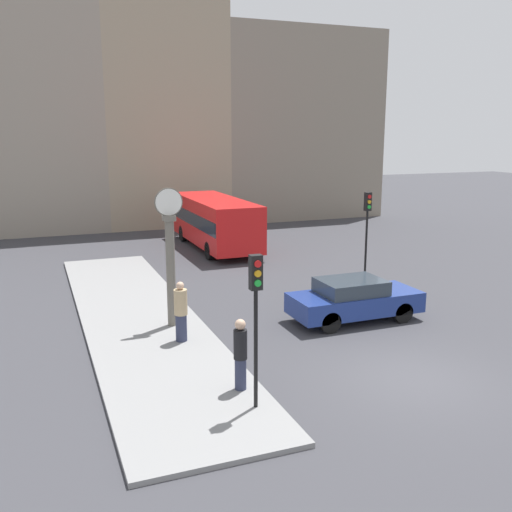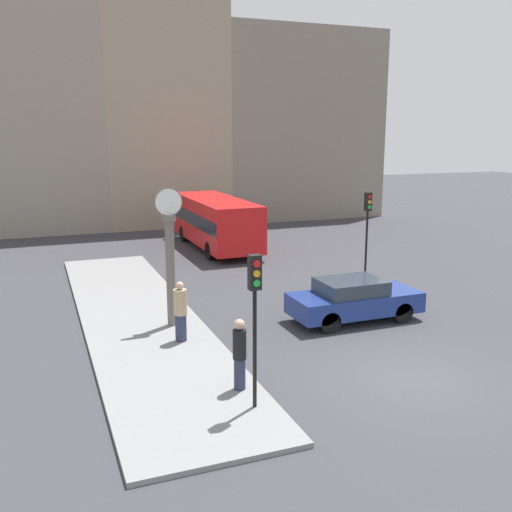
% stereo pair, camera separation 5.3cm
% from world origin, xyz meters
% --- Properties ---
extents(ground_plane, '(120.00, 120.00, 0.00)m').
position_xyz_m(ground_plane, '(0.00, 0.00, 0.00)').
color(ground_plane, '#38383D').
extents(sidewalk_corner, '(3.67, 18.69, 0.12)m').
position_xyz_m(sidewalk_corner, '(-5.63, 7.34, 0.06)').
color(sidewalk_corner, gray).
rests_on(sidewalk_corner, ground_plane).
extents(building_row, '(30.96, 5.00, 15.31)m').
position_xyz_m(building_row, '(-0.54, 27.21, 7.24)').
color(building_row, gray).
rests_on(building_row, ground_plane).
extents(sedan_car, '(4.34, 1.78, 1.42)m').
position_xyz_m(sedan_car, '(1.00, 4.53, 0.73)').
color(sedan_car, navy).
rests_on(sedan_car, ground_plane).
extents(bus_distant, '(2.53, 8.40, 2.67)m').
position_xyz_m(bus_distant, '(0.38, 17.73, 1.53)').
color(bus_distant, red).
rests_on(bus_distant, ground_plane).
extents(traffic_light_near, '(0.26, 0.24, 3.48)m').
position_xyz_m(traffic_light_near, '(-4.34, -0.16, 2.62)').
color(traffic_light_near, black).
rests_on(traffic_light_near, sidewalk_corner).
extents(traffic_light_far, '(0.26, 0.24, 3.73)m').
position_xyz_m(traffic_light_far, '(4.12, 8.81, 2.67)').
color(traffic_light_far, black).
rests_on(traffic_light_far, ground_plane).
extents(street_clock, '(0.87, 0.37, 4.36)m').
position_xyz_m(street_clock, '(-4.78, 5.96, 2.33)').
color(street_clock, '#666056').
rests_on(street_clock, sidewalk_corner).
extents(pedestrian_tan_coat, '(0.39, 0.39, 1.79)m').
position_xyz_m(pedestrian_tan_coat, '(-4.86, 4.48, 1.01)').
color(pedestrian_tan_coat, '#2D334C').
rests_on(pedestrian_tan_coat, sidewalk_corner).
extents(pedestrian_black_jacket, '(0.32, 0.32, 1.75)m').
position_xyz_m(pedestrian_black_jacket, '(-4.34, 0.81, 1.02)').
color(pedestrian_black_jacket, '#2D334C').
rests_on(pedestrian_black_jacket, sidewalk_corner).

